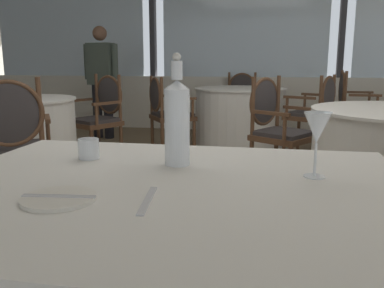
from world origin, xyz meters
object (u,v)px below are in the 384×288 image
side_plate (59,198)px  water_bottle (177,120)px  wine_glass (317,129)px  dining_chair_1_0 (101,111)px  dining_chair_1_2 (12,136)px  water_tumbler (89,149)px  diner_person_0 (101,76)px  dining_chair_3_0 (275,122)px  dining_chair_0_0 (166,108)px  dining_chair_0_1 (316,109)px  dining_chair_2_1 (352,103)px  dining_chair_0_2 (242,98)px

side_plate → water_bottle: bearing=62.4°
water_bottle → wine_glass: 0.44m
dining_chair_1_0 → dining_chair_1_2: (0.03, -1.69, 0.02)m
side_plate → water_tumbler: water_tumbler is taller
wine_glass → diner_person_0: (-2.48, 4.32, -0.02)m
dining_chair_3_0 → dining_chair_0_0: bearing=175.4°
dining_chair_0_0 → dining_chair_3_0: size_ratio=0.96×
dining_chair_1_0 → dining_chair_1_2: size_ratio=0.96×
water_bottle → dining_chair_3_0: water_bottle is taller
dining_chair_1_2 → dining_chair_3_0: size_ratio=1.03×
water_tumbler → dining_chair_0_1: size_ratio=0.08×
dining_chair_0_0 → dining_chair_3_0: (1.28, -1.02, 0.02)m
dining_chair_0_0 → dining_chair_1_0: (-0.63, -0.48, 0.01)m
water_bottle → water_tumbler: (-0.33, 0.03, -0.11)m
water_bottle → dining_chair_1_2: water_bottle is taller
dining_chair_2_1 → wine_glass: bearing=-99.8°
diner_person_0 → dining_chair_3_0: bearing=-118.2°
water_bottle → dining_chair_0_2: water_bottle is taller
water_tumbler → dining_chair_0_0: 3.51m
dining_chair_0_0 → dining_chair_0_2: dining_chair_0_2 is taller
dining_chair_2_1 → dining_chair_3_0: bearing=-117.9°
dining_chair_0_0 → dining_chair_2_1: size_ratio=0.94×
wine_glass → dining_chair_0_1: (0.40, 3.64, -0.34)m
side_plate → dining_chair_0_0: dining_chair_0_0 is taller
water_bottle → dining_chair_0_0: water_bottle is taller
dining_chair_0_0 → diner_person_0: 1.41m
dining_chair_1_2 → diner_person_0: size_ratio=0.63×
side_plate → dining_chair_1_0: bearing=111.3°
water_bottle → dining_chair_1_2: bearing=139.0°
water_bottle → side_plate: bearing=-117.6°
water_tumbler → dining_chair_1_2: size_ratio=0.07×
dining_chair_0_2 → dining_chair_2_1: bearing=54.8°
dining_chair_0_2 → dining_chair_3_0: bearing=7.7°
dining_chair_2_1 → diner_person_0: bearing=179.9°
wine_glass → dining_chair_1_0: size_ratio=0.21×
dining_chair_0_0 → dining_chair_1_2: size_ratio=0.93×
wine_glass → dining_chair_1_0: bearing=122.8°
side_plate → dining_chair_0_2: (0.10, 5.44, -0.22)m
dining_chair_0_1 → dining_chair_1_0: dining_chair_1_0 is taller
dining_chair_1_0 → wine_glass: bearing=61.7°
dining_chair_0_2 → dining_chair_2_1: 1.70m
dining_chair_0_0 → dining_chair_0_2: size_ratio=1.00×
wine_glass → dining_chair_1_2: bearing=144.6°
dining_chair_0_0 → dining_chair_1_2: 2.25m
dining_chair_0_0 → diner_person_0: (-1.12, 0.77, 0.35)m
wine_glass → dining_chair_1_0: (-1.98, 3.07, -0.35)m
wine_glass → dining_chair_3_0: 2.56m
dining_chair_3_0 → diner_person_0: size_ratio=0.61×
water_bottle → dining_chair_0_0: size_ratio=0.40×
dining_chair_1_0 → dining_chair_1_2: 1.69m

